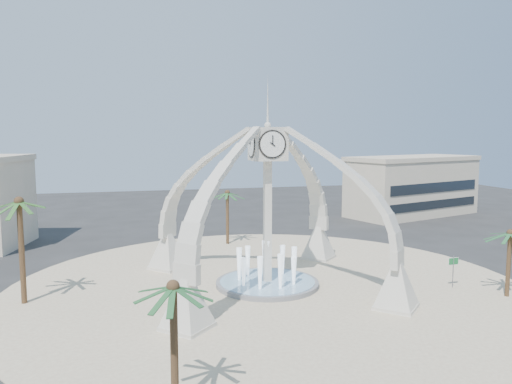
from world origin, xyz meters
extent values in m
plane|color=#282828|center=(0.00, 0.00, 0.00)|extent=(140.00, 140.00, 0.00)
cylinder|color=beige|center=(0.00, 0.00, 0.03)|extent=(40.00, 40.00, 0.06)
cube|color=beige|center=(0.00, 0.00, 4.90)|extent=(0.55, 0.55, 9.80)
cube|color=beige|center=(0.00, 0.00, 11.05)|extent=(2.50, 2.50, 2.50)
cone|color=beige|center=(0.00, 0.00, 14.30)|extent=(0.20, 0.20, 4.00)
cylinder|color=white|center=(0.00, -1.29, 11.05)|extent=(1.84, 0.04, 1.84)
pyramid|color=beige|center=(7.07, 7.07, 1.60)|extent=(3.80, 3.80, 3.20)
pyramid|color=beige|center=(-7.07, 7.07, 1.60)|extent=(3.80, 3.80, 3.20)
pyramid|color=beige|center=(-7.07, -7.07, 1.60)|extent=(3.80, 3.80, 3.20)
pyramid|color=beige|center=(7.07, -7.07, 1.60)|extent=(3.80, 3.80, 3.20)
cylinder|color=gray|center=(0.00, 0.00, 0.20)|extent=(8.00, 8.00, 0.40)
cylinder|color=#8CB5D1|center=(0.00, 0.00, 0.42)|extent=(7.40, 7.40, 0.04)
cone|color=white|center=(0.00, 0.00, 2.02)|extent=(0.60, 0.60, 3.20)
cube|color=#BBB091|center=(30.00, 28.00, 4.00)|extent=(21.49, 13.79, 8.00)
cube|color=#BBB091|center=(30.00, 28.00, 8.30)|extent=(21.87, 14.17, 0.60)
cylinder|color=brown|center=(16.19, -6.87, 2.43)|extent=(0.32, 0.32, 4.85)
cylinder|color=brown|center=(-17.55, 0.39, 3.67)|extent=(0.39, 0.39, 7.35)
cylinder|color=brown|center=(-0.04, 15.46, 2.86)|extent=(0.33, 0.33, 5.71)
cylinder|color=brown|center=(-8.63, -15.80, 2.77)|extent=(0.34, 0.34, 5.54)
cylinder|color=slate|center=(13.63, -4.11, 1.27)|extent=(0.08, 0.08, 2.54)
cube|color=#1A6832|center=(13.63, -4.11, 2.13)|extent=(0.86, 0.10, 0.51)
cube|color=white|center=(13.63, -4.11, 2.13)|extent=(0.93, 0.08, 0.58)
camera|label=1|loc=(-10.38, -36.31, 11.78)|focal=35.00mm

